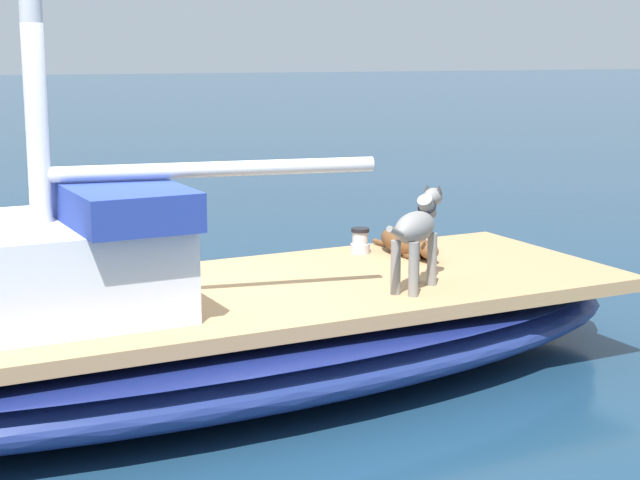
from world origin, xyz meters
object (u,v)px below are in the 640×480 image
at_px(sailboat_main, 180,343).
at_px(deck_winch, 360,242).
at_px(dog_brown, 407,242).
at_px(dog_grey, 417,230).

distance_m(sailboat_main, deck_winch, 2.00).
bearing_deg(deck_winch, dog_brown, -117.43).
height_order(sailboat_main, deck_winch, deck_winch).
xyz_separation_m(sailboat_main, dog_brown, (0.90, -1.98, 0.43)).
distance_m(dog_grey, deck_winch, 1.29).
height_order(sailboat_main, dog_brown, dog_brown).
relative_size(sailboat_main, deck_winch, 36.18).
distance_m(sailboat_main, dog_brown, 2.21).
distance_m(dog_grey, dog_brown, 1.16).
xyz_separation_m(dog_grey, dog_brown, (1.07, -0.32, -0.32)).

